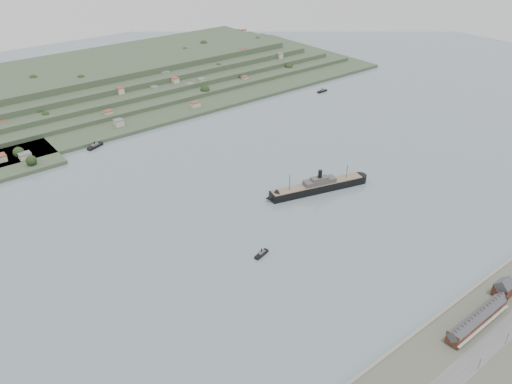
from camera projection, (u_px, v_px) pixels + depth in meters
ground at (300, 208)px, 425.56m from camera, size 1400.00×1400.00×0.00m
terrace_row at (477, 319)px, 303.31m from camera, size 55.60×9.80×11.07m
gabled_building at (503, 288)px, 325.51m from camera, size 10.40×10.18×14.09m
far_peninsula at (124, 78)px, 699.92m from camera, size 760.00×309.00×30.00m
steamship at (315, 187)px, 447.69m from camera, size 100.36×37.91×24.58m
tugboat at (261, 254)px, 368.18m from camera, size 13.78×6.77×5.99m
ferry_west at (95, 146)px, 529.19m from camera, size 19.38×11.83×7.04m
ferry_east at (322, 91)px, 683.46m from camera, size 16.24×5.35×6.00m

